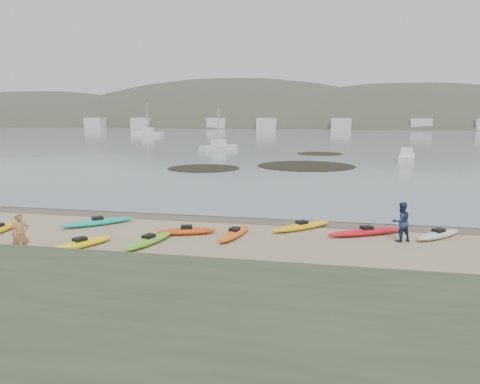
# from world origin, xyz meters

# --- Properties ---
(ground) EXTENTS (600.00, 600.00, 0.00)m
(ground) POSITION_xyz_m (0.00, 0.00, 0.00)
(ground) COLOR tan
(ground) RESTS_ON ground
(wet_sand) EXTENTS (60.00, 60.00, 0.00)m
(wet_sand) POSITION_xyz_m (0.00, -0.30, 0.00)
(wet_sand) COLOR brown
(wet_sand) RESTS_ON ground
(water) EXTENTS (1200.00, 1200.00, 0.00)m
(water) POSITION_xyz_m (0.00, 300.00, 0.01)
(water) COLOR slate
(water) RESTS_ON ground
(bluff) EXTENTS (60.00, 8.00, 2.00)m
(bluff) POSITION_xyz_m (0.00, -17.50, 1.00)
(bluff) COLOR #475138
(bluff) RESTS_ON ground
(kayaks) EXTENTS (23.08, 8.42, 0.34)m
(kayaks) POSITION_xyz_m (-0.84, -4.08, 0.17)
(kayaks) COLOR yellow
(kayaks) RESTS_ON ground
(person_west) EXTENTS (0.81, 0.75, 1.86)m
(person_west) POSITION_xyz_m (-7.41, -8.92, 0.93)
(person_west) COLOR #B37647
(person_west) RESTS_ON ground
(person_east) EXTENTS (1.12, 1.03, 1.86)m
(person_east) POSITION_xyz_m (8.29, -3.26, 0.93)
(person_east) COLOR navy
(person_east) RESTS_ON ground
(kelp_mats) EXTENTS (19.94, 27.93, 0.04)m
(kelp_mats) POSITION_xyz_m (-0.71, 28.92, 0.03)
(kelp_mats) COLOR black
(kelp_mats) RESTS_ON water
(moored_boats) EXTENTS (100.78, 91.42, 1.15)m
(moored_boats) POSITION_xyz_m (5.88, 78.93, 0.52)
(moored_boats) COLOR silver
(moored_boats) RESTS_ON ground
(far_hills) EXTENTS (550.00, 135.00, 80.00)m
(far_hills) POSITION_xyz_m (39.38, 193.97, -15.93)
(far_hills) COLOR #384235
(far_hills) RESTS_ON ground
(far_town) EXTENTS (199.00, 5.00, 4.00)m
(far_town) POSITION_xyz_m (6.00, 145.00, 2.00)
(far_town) COLOR beige
(far_town) RESTS_ON ground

